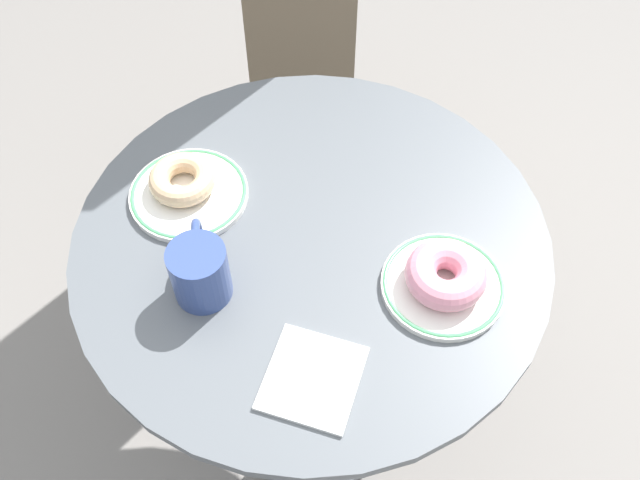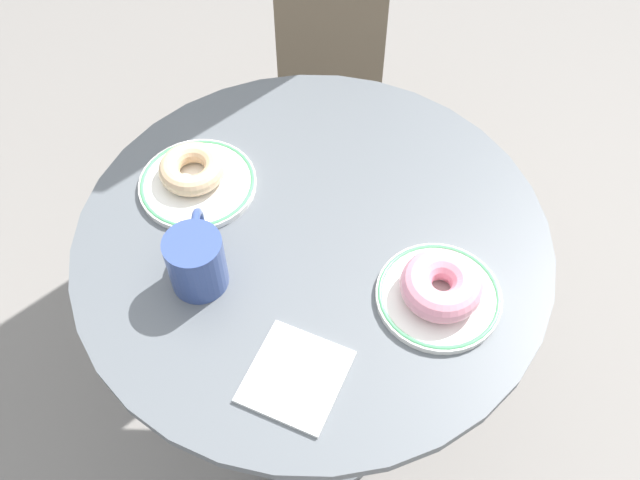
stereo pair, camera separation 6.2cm
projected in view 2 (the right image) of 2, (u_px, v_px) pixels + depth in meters
name	position (u px, v px, depth m)	size (l,w,h in m)	color
ground_plane	(315.00, 421.00, 1.61)	(7.00, 7.00, 0.02)	gray
cafe_table	(314.00, 306.00, 1.19)	(0.70, 0.70, 0.71)	#565B60
plate_left	(198.00, 183.00, 1.08)	(0.18, 0.18, 0.01)	white
plate_right	(439.00, 296.00, 0.96)	(0.17, 0.17, 0.01)	white
donut_glazed	(192.00, 169.00, 1.07)	(0.10, 0.10, 0.03)	#E0B789
donut_pink_frosted	(441.00, 285.00, 0.94)	(0.11, 0.11, 0.04)	pink
paper_napkin	(296.00, 376.00, 0.90)	(0.12, 0.12, 0.01)	white
coffee_mug	(196.00, 260.00, 0.95)	(0.08, 0.12, 0.09)	#334784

